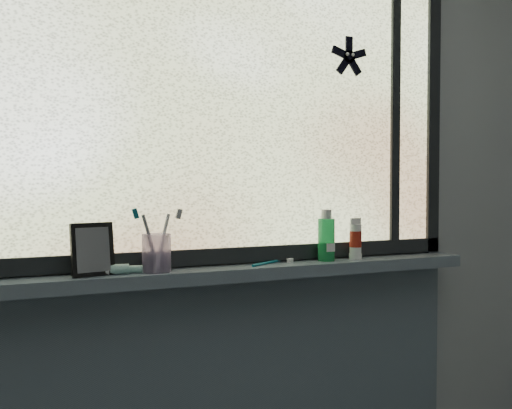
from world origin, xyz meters
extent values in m
cube|color=#9EA3A8|center=(0.00, 1.30, 1.25)|extent=(3.00, 0.01, 2.50)
cube|color=slate|center=(0.00, 1.23, 1.00)|extent=(1.62, 0.14, 0.04)
cube|color=silver|center=(0.00, 1.28, 1.53)|extent=(1.50, 0.01, 1.00)
cube|color=black|center=(0.00, 1.28, 1.05)|extent=(1.60, 0.03, 0.05)
cube|color=black|center=(0.78, 1.28, 1.53)|extent=(0.05, 0.03, 1.10)
cube|color=black|center=(0.60, 1.28, 1.53)|extent=(0.03, 0.03, 1.00)
cube|color=black|center=(-0.48, 1.22, 1.09)|extent=(0.13, 0.08, 0.15)
cylinder|color=#B9A2D6|center=(-0.30, 1.22, 1.08)|extent=(0.09, 0.09, 0.11)
cylinder|color=green|center=(0.29, 1.23, 1.11)|extent=(0.06, 0.06, 0.14)
cylinder|color=silver|center=(0.40, 1.23, 1.10)|extent=(0.05, 0.05, 0.10)
camera|label=1|loc=(-0.71, -0.42, 1.28)|focal=40.00mm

